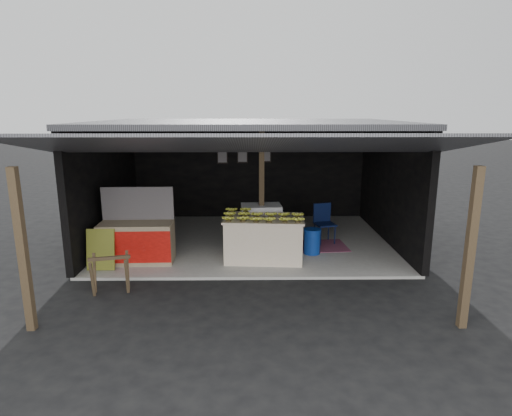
{
  "coord_description": "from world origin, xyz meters",
  "views": [
    {
      "loc": [
        0.05,
        -7.9,
        3.27
      ],
      "look_at": [
        0.17,
        1.56,
        1.1
      ],
      "focal_mm": 30.0,
      "sensor_mm": 36.0,
      "label": 1
    }
  ],
  "objects_px": {
    "banana_table": "(264,238)",
    "plastic_chair": "(324,220)",
    "water_barrel": "(312,242)",
    "sawhorse": "(110,270)",
    "neighbor_stall": "(137,240)",
    "white_crate": "(261,226)"
  },
  "relations": [
    {
      "from": "banana_table",
      "to": "sawhorse",
      "type": "relative_size",
      "value": 2.35
    },
    {
      "from": "water_barrel",
      "to": "plastic_chair",
      "type": "height_order",
      "value": "plastic_chair"
    },
    {
      "from": "sawhorse",
      "to": "banana_table",
      "type": "bearing_deg",
      "value": 16.84
    },
    {
      "from": "white_crate",
      "to": "banana_table",
      "type": "bearing_deg",
      "value": -91.58
    },
    {
      "from": "white_crate",
      "to": "water_barrel",
      "type": "relative_size",
      "value": 1.88
    },
    {
      "from": "neighbor_stall",
      "to": "plastic_chair",
      "type": "relative_size",
      "value": 1.66
    },
    {
      "from": "white_crate",
      "to": "water_barrel",
      "type": "height_order",
      "value": "white_crate"
    },
    {
      "from": "neighbor_stall",
      "to": "plastic_chair",
      "type": "xyz_separation_m",
      "value": [
        4.25,
        1.38,
        0.09
      ]
    },
    {
      "from": "white_crate",
      "to": "plastic_chair",
      "type": "height_order",
      "value": "white_crate"
    },
    {
      "from": "water_barrel",
      "to": "plastic_chair",
      "type": "relative_size",
      "value": 0.57
    },
    {
      "from": "banana_table",
      "to": "water_barrel",
      "type": "height_order",
      "value": "banana_table"
    },
    {
      "from": "water_barrel",
      "to": "white_crate",
      "type": "bearing_deg",
      "value": 156.81
    },
    {
      "from": "banana_table",
      "to": "plastic_chair",
      "type": "height_order",
      "value": "plastic_chair"
    },
    {
      "from": "neighbor_stall",
      "to": "plastic_chair",
      "type": "distance_m",
      "value": 4.47
    },
    {
      "from": "white_crate",
      "to": "water_barrel",
      "type": "bearing_deg",
      "value": -27.28
    },
    {
      "from": "plastic_chair",
      "to": "white_crate",
      "type": "bearing_deg",
      "value": -179.65
    },
    {
      "from": "banana_table",
      "to": "neighbor_stall",
      "type": "xyz_separation_m",
      "value": [
        -2.74,
        -0.13,
        0.01
      ]
    },
    {
      "from": "sawhorse",
      "to": "plastic_chair",
      "type": "xyz_separation_m",
      "value": [
        4.34,
        2.91,
        0.18
      ]
    },
    {
      "from": "banana_table",
      "to": "neighbor_stall",
      "type": "distance_m",
      "value": 2.74
    },
    {
      "from": "banana_table",
      "to": "white_crate",
      "type": "height_order",
      "value": "white_crate"
    },
    {
      "from": "neighbor_stall",
      "to": "plastic_chair",
      "type": "height_order",
      "value": "neighbor_stall"
    },
    {
      "from": "white_crate",
      "to": "plastic_chair",
      "type": "distance_m",
      "value": 1.6
    }
  ]
}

